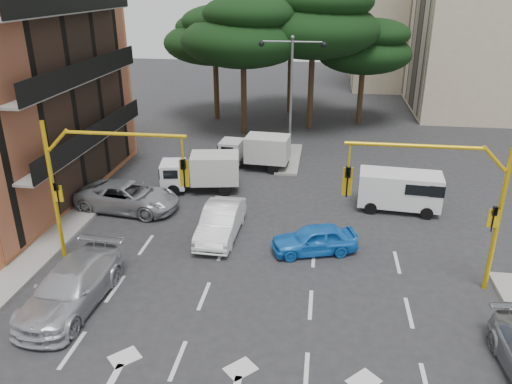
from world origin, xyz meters
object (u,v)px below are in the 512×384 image
signal_mast_left (93,175)px  car_blue_compact (314,239)px  car_silver_wagon (71,287)px  box_truck_b (255,152)px  box_truck_a (201,173)px  car_silver_cross_a (128,197)px  van_white (399,191)px  signal_mast_right (451,193)px  car_white_hatch (221,222)px  street_lamp_center (292,77)px

signal_mast_left → car_blue_compact: size_ratio=1.62×
car_silver_wagon → box_truck_b: (4.57, 15.26, 0.30)m
box_truck_a → box_truck_b: size_ratio=1.00×
signal_mast_left → car_silver_cross_a: signal_mast_left is taller
signal_mast_left → car_silver_wagon: signal_mast_left is taller
van_white → box_truck_b: box_truck_b is taller
car_silver_wagon → signal_mast_right: bearing=16.1°
car_white_hatch → car_blue_compact: (4.31, -0.90, -0.11)m
car_silver_wagon → box_truck_b: size_ratio=1.22×
signal_mast_left → box_truck_b: 13.30m
car_white_hatch → signal_mast_left: bearing=-146.5°
van_white → car_silver_wagon: bearing=-46.6°
car_blue_compact → car_silver_wagon: size_ratio=0.70×
signal_mast_right → car_silver_cross_a: signal_mast_right is taller
signal_mast_left → car_blue_compact: signal_mast_left is taller
car_blue_compact → van_white: 6.55m
car_blue_compact → box_truck_b: (-4.01, 10.18, 0.44)m
car_white_hatch → box_truck_b: bearing=89.6°
box_truck_a → car_silver_wagon: bearing=159.8°
van_white → box_truck_b: bearing=-117.2°
signal_mast_left → box_truck_b: (4.78, 12.08, -2.81)m
car_white_hatch → van_white: (8.47, 4.14, 0.28)m
signal_mast_left → box_truck_b: size_ratio=1.38×
box_truck_b → van_white: bearing=-117.5°
car_white_hatch → car_silver_wagon: size_ratio=0.84×
box_truck_a → car_white_hatch: bearing=-166.9°
signal_mast_right → box_truck_b: signal_mast_right is taller
car_white_hatch → car_silver_cross_a: car_white_hatch is taller
signal_mast_right → signal_mast_left: size_ratio=1.00×
signal_mast_right → car_silver_cross_a: 15.59m
signal_mast_left → street_lamp_center: bearing=64.1°
signal_mast_left → car_white_hatch: 6.16m
signal_mast_left → car_silver_wagon: (0.21, -3.18, -3.11)m
car_silver_wagon → box_truck_b: bearing=76.1°
street_lamp_center → car_blue_compact: street_lamp_center is taller
car_silver_wagon → box_truck_b: box_truck_b is taller
car_blue_compact → box_truck_a: (-6.49, 6.11, 0.45)m
car_blue_compact → signal_mast_left: bearing=-94.4°
van_white → signal_mast_left: bearing=-56.9°
van_white → car_white_hatch: bearing=-59.0°
signal_mast_left → van_white: size_ratio=1.47×
car_silver_wagon → van_white: van_white is taller
signal_mast_right → box_truck_a: signal_mast_right is taller
car_white_hatch → car_silver_wagon: (-4.27, -5.99, 0.03)m
car_silver_wagon → box_truck_b: 15.94m
signal_mast_left → van_white: bearing=28.2°
signal_mast_left → car_silver_wagon: bearing=-86.1°
car_blue_compact → box_truck_a: bearing=-149.8°
car_silver_cross_a → box_truck_b: bearing=-31.2°
signal_mast_right → box_truck_b: bearing=126.1°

